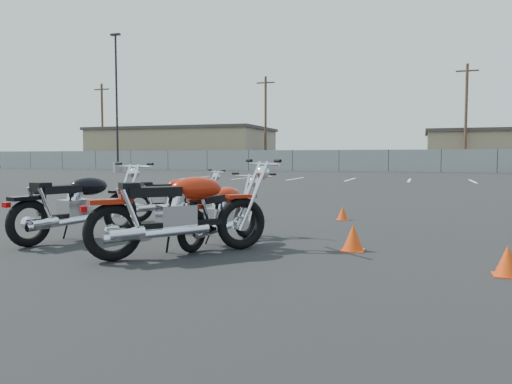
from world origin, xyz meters
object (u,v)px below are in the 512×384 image
(motorcycle_second_black, at_px, (78,205))
(motorcycle_third_red, at_px, (221,213))
(motorcycle_front_red, at_px, (173,197))
(motorcycle_rear_red, at_px, (180,212))

(motorcycle_second_black, distance_m, motorcycle_third_red, 2.14)
(motorcycle_second_black, bearing_deg, motorcycle_front_red, 84.92)
(motorcycle_second_black, height_order, motorcycle_third_red, motorcycle_second_black)
(motorcycle_front_red, distance_m, motorcycle_second_black, 2.46)
(motorcycle_front_red, height_order, motorcycle_second_black, motorcycle_second_black)
(motorcycle_front_red, relative_size, motorcycle_third_red, 0.86)
(motorcycle_second_black, bearing_deg, motorcycle_third_red, 6.88)
(motorcycle_rear_red, bearing_deg, motorcycle_second_black, 163.16)
(motorcycle_second_black, relative_size, motorcycle_rear_red, 1.11)
(motorcycle_front_red, relative_size, motorcycle_second_black, 0.75)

